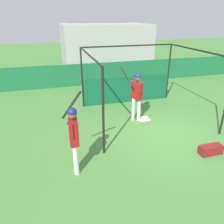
% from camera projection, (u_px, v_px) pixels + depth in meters
% --- Properties ---
extents(ground_plane, '(60.00, 60.00, 0.00)m').
position_uv_depth(ground_plane, '(167.00, 136.00, 7.52)').
color(ground_plane, '#477F38').
extents(outfield_wall, '(24.00, 0.12, 1.27)m').
position_uv_depth(outfield_wall, '(113.00, 73.00, 13.18)').
color(outfield_wall, '#196038').
rests_on(outfield_wall, ground).
extents(bleacher_section, '(5.40, 4.00, 3.35)m').
position_uv_depth(bleacher_section, '(104.00, 50.00, 14.58)').
color(bleacher_section, '#9E9E99').
rests_on(bleacher_section, ground).
extents(batting_cage, '(4.24, 3.89, 2.63)m').
position_uv_depth(batting_cage, '(132.00, 83.00, 9.47)').
color(batting_cage, black).
rests_on(batting_cage, ground).
extents(home_plate, '(0.44, 0.44, 0.02)m').
position_uv_depth(home_plate, '(144.00, 119.00, 8.73)').
color(home_plate, white).
rests_on(home_plate, ground).
extents(player_batter, '(0.71, 0.78, 2.05)m').
position_uv_depth(player_batter, '(137.00, 92.00, 8.18)').
color(player_batter, silver).
rests_on(player_batter, ground).
extents(player_waiting, '(0.53, 0.77, 2.14)m').
position_uv_depth(player_waiting, '(74.00, 134.00, 5.35)').
color(player_waiting, silver).
rests_on(player_waiting, ground).
extents(equipment_bag, '(0.70, 0.28, 0.28)m').
position_uv_depth(equipment_bag, '(211.00, 150.00, 6.48)').
color(equipment_bag, maroon).
rests_on(equipment_bag, ground).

